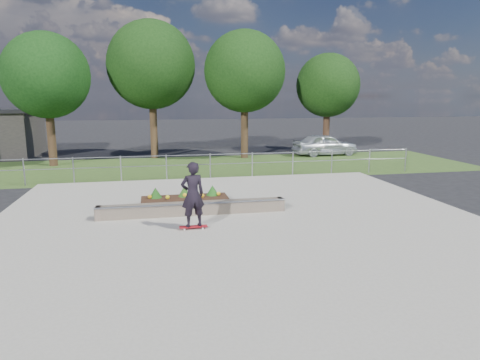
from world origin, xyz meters
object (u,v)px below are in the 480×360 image
Objects in this scene: planter_bed at (185,199)px; skateboarder at (193,195)px; grind_ledge at (193,208)px; parked_car at (325,145)px.

skateboarder is at bearing -89.43° from planter_bed.
skateboarder is (-0.13, -1.52, 0.80)m from grind_ledge.
skateboarder reaches higher than planter_bed.
parked_car is (9.72, 12.71, 0.44)m from grind_ledge.
skateboarder reaches higher than grind_ledge.
grind_ledge is 16.01m from parked_car.
planter_bed is at bearing 90.57° from skateboarder.
skateboarder is (0.03, -2.86, 0.82)m from planter_bed.
grind_ledge is at bearing 85.09° from skateboarder.
grind_ledge is 1.35m from planter_bed.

